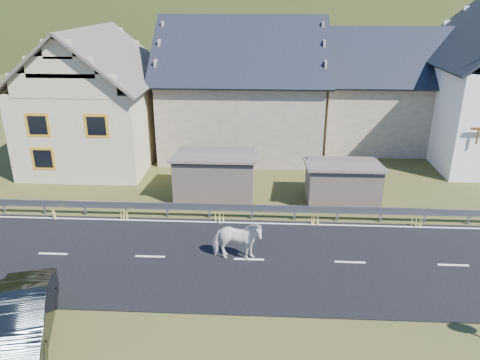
{
  "coord_description": "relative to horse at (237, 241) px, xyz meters",
  "views": [
    {
      "loc": [
        0.51,
        -16.18,
        9.87
      ],
      "look_at": [
        -0.48,
        2.19,
        2.58
      ],
      "focal_mm": 35.0,
      "sensor_mm": 36.0,
      "label": 1
    }
  ],
  "objects": [
    {
      "name": "ground",
      "position": [
        0.48,
        0.02,
        -0.89
      ],
      "size": [
        160.0,
        160.0,
        0.0
      ],
      "primitive_type": "plane",
      "color": "#354017",
      "rests_on": "ground"
    },
    {
      "name": "mountain",
      "position": [
        5.48,
        180.02,
        -20.89
      ],
      "size": [
        440.0,
        280.0,
        260.0
      ],
      "primitive_type": "ellipsoid",
      "color": "#243713",
      "rests_on": "ground"
    },
    {
      "name": "shed_left",
      "position": [
        -1.52,
        6.52,
        0.21
      ],
      "size": [
        4.3,
        3.3,
        2.4
      ],
      "primitive_type": "cube",
      "color": "brown",
      "rests_on": "ground"
    },
    {
      "name": "shed_right",
      "position": [
        4.98,
        6.02,
        0.11
      ],
      "size": [
        3.8,
        2.9,
        2.2
      ],
      "primitive_type": "cube",
      "color": "brown",
      "rests_on": "ground"
    },
    {
      "name": "road",
      "position": [
        0.48,
        0.02,
        -0.87
      ],
      "size": [
        60.0,
        7.0,
        0.04
      ],
      "primitive_type": "cube",
      "color": "black",
      "rests_on": "ground"
    },
    {
      "name": "house_stone_a",
      "position": [
        -0.52,
        15.02,
        3.75
      ],
      "size": [
        10.8,
        9.8,
        8.9
      ],
      "color": "tan",
      "rests_on": "ground"
    },
    {
      "name": "house_cream",
      "position": [
        -9.53,
        12.01,
        3.47
      ],
      "size": [
        7.8,
        9.8,
        8.3
      ],
      "color": "beige",
      "rests_on": "ground"
    },
    {
      "name": "house_stone_b",
      "position": [
        9.48,
        17.02,
        3.35
      ],
      "size": [
        9.8,
        8.8,
        8.1
      ],
      "color": "tan",
      "rests_on": "ground"
    },
    {
      "name": "horse",
      "position": [
        0.0,
        0.0,
        0.0
      ],
      "size": [
        1.0,
        2.04,
        1.69
      ],
      "primitive_type": "imported",
      "rotation": [
        0.0,
        0.0,
        1.53
      ],
      "color": "white",
      "rests_on": "road"
    },
    {
      "name": "lane_markings",
      "position": [
        0.48,
        0.02,
        -0.84
      ],
      "size": [
        60.0,
        6.6,
        0.01
      ],
      "primitive_type": "cube",
      "color": "silver",
      "rests_on": "road"
    },
    {
      "name": "car",
      "position": [
        -6.24,
        -4.9,
        -0.14
      ],
      "size": [
        2.87,
        4.8,
        1.49
      ],
      "primitive_type": "imported",
      "rotation": [
        0.0,
        0.0,
        0.3
      ],
      "color": "black",
      "rests_on": "ground"
    },
    {
      "name": "conifer_patch",
      "position": [
        -54.52,
        110.02,
        5.11
      ],
      "size": [
        76.0,
        50.0,
        28.0
      ],
      "primitive_type": "ellipsoid",
      "color": "black",
      "rests_on": "ground"
    },
    {
      "name": "guardrail",
      "position": [
        0.48,
        3.7,
        -0.32
      ],
      "size": [
        28.1,
        0.09,
        0.75
      ],
      "color": "#93969B",
      "rests_on": "ground"
    }
  ]
}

